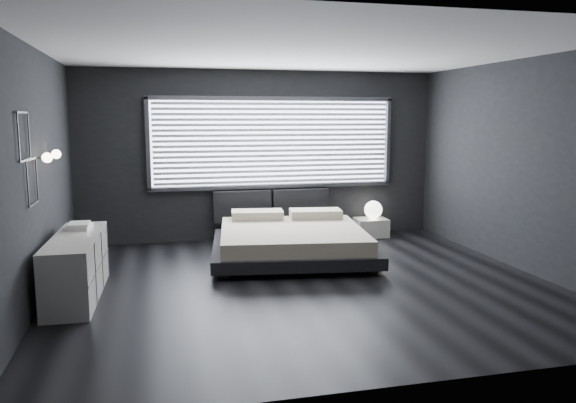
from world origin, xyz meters
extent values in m
plane|color=black|center=(0.00, 0.00, 0.00)|extent=(6.00, 6.00, 0.00)
plane|color=white|center=(0.00, 0.00, 2.80)|extent=(6.00, 6.00, 0.00)
cube|color=black|center=(0.00, 2.75, 1.40)|extent=(6.00, 0.04, 2.80)
cube|color=black|center=(0.00, -2.75, 1.40)|extent=(6.00, 0.04, 2.80)
cube|color=black|center=(-3.00, 0.00, 1.40)|extent=(0.04, 5.50, 2.80)
cube|color=black|center=(3.00, 0.00, 1.40)|extent=(0.04, 5.50, 2.80)
cube|color=white|center=(0.20, 2.73, 1.61)|extent=(4.00, 0.02, 1.38)
cube|color=#47474C|center=(-1.84, 2.70, 1.61)|extent=(0.06, 0.08, 1.48)
cube|color=#47474C|center=(2.24, 2.70, 1.61)|extent=(0.06, 0.08, 1.48)
cube|color=#47474C|center=(0.20, 2.70, 2.34)|extent=(4.14, 0.08, 0.06)
cube|color=#47474C|center=(0.20, 2.70, 0.88)|extent=(4.14, 0.08, 0.06)
cube|color=silver|center=(0.20, 2.67, 1.61)|extent=(3.94, 0.03, 1.32)
cube|color=black|center=(-0.35, 2.64, 0.57)|extent=(0.96, 0.16, 0.52)
cube|color=black|center=(0.65, 2.64, 0.57)|extent=(0.96, 0.16, 0.52)
cylinder|color=silver|center=(-2.95, 0.05, 1.60)|extent=(0.10, 0.02, 0.02)
sphere|color=#FFE5B7|center=(-2.88, 0.05, 1.60)|extent=(0.11, 0.11, 0.11)
cylinder|color=silver|center=(-2.95, 0.65, 1.60)|extent=(0.10, 0.02, 0.02)
sphere|color=#FFE5B7|center=(-2.88, 0.65, 1.60)|extent=(0.11, 0.11, 0.11)
cube|color=#47474C|center=(-2.98, -0.55, 2.08)|extent=(0.01, 0.46, 0.02)
cube|color=#47474C|center=(-2.98, -0.55, 1.62)|extent=(0.01, 0.46, 0.02)
cube|color=#47474C|center=(-2.98, -0.32, 1.85)|extent=(0.01, 0.02, 0.46)
cube|color=#47474C|center=(-2.98, -0.78, 1.85)|extent=(0.01, 0.02, 0.46)
cube|color=#47474C|center=(-2.98, -0.30, 1.61)|extent=(0.01, 0.46, 0.02)
cube|color=#47474C|center=(-2.98, -0.30, 1.15)|extent=(0.01, 0.46, 0.02)
cube|color=#47474C|center=(-2.98, -0.07, 1.38)|extent=(0.01, 0.02, 0.46)
cube|color=#47474C|center=(-2.98, -0.53, 1.38)|extent=(0.01, 0.02, 0.46)
cube|color=black|center=(-0.94, 0.49, 0.04)|extent=(0.14, 0.14, 0.08)
cube|color=black|center=(0.99, 0.22, 0.04)|extent=(0.14, 0.14, 0.08)
cube|color=black|center=(-0.70, 2.21, 0.04)|extent=(0.14, 0.14, 0.08)
cube|color=black|center=(1.23, 1.95, 0.04)|extent=(0.14, 0.14, 0.08)
cube|color=black|center=(0.15, 1.22, 0.16)|extent=(2.53, 2.45, 0.16)
cube|color=#BBAC92|center=(0.15, 1.22, 0.35)|extent=(2.27, 2.27, 0.21)
cube|color=#C0B79E|center=(-0.20, 2.07, 0.52)|extent=(0.85, 0.54, 0.13)
cube|color=#C0B79E|center=(0.71, 1.95, 0.52)|extent=(0.85, 0.54, 0.13)
cube|color=silver|center=(1.85, 2.41, 0.15)|extent=(0.55, 0.47, 0.31)
sphere|color=white|center=(1.88, 2.41, 0.46)|extent=(0.31, 0.31, 0.31)
cube|color=silver|center=(-2.65, 0.11, 0.35)|extent=(0.55, 1.78, 0.71)
cube|color=#47474C|center=(-2.40, 0.11, 0.35)|extent=(0.07, 1.75, 0.69)
cube|color=silver|center=(-2.67, 0.56, 0.73)|extent=(0.31, 0.39, 0.04)
cube|color=silver|center=(-2.66, 0.54, 0.77)|extent=(0.24, 0.32, 0.03)
camera|label=1|loc=(-1.76, -6.47, 2.04)|focal=35.00mm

